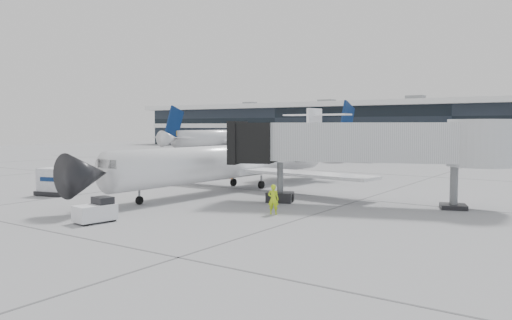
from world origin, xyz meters
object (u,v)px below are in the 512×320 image
Objects in this scene: baggage_tug at (96,211)px; cargo_uld at (55,182)px; jet_bridge at (376,143)px; ramp_worker at (273,199)px; regional_jet at (239,160)px.

baggage_tug is 0.81× the size of cargo_uld.
jet_bridge is 8.71m from ramp_worker.
regional_jet reaches higher than cargo_uld.
jet_bridge is at bearing 7.40° from cargo_uld.
jet_bridge is 18.97m from baggage_tug.
cargo_uld is at bearing -177.72° from jet_bridge.
ramp_worker is (9.39, -9.06, -1.59)m from regional_jet.
cargo_uld reaches higher than baggage_tug.
regional_jet is 16.88× the size of ramp_worker.
regional_jet reaches higher than jet_bridge.
baggage_tug is at bearing -79.54° from regional_jet.
regional_jet is 10.68× the size of cargo_uld.
cargo_uld is (-9.85, -11.62, -1.47)m from regional_jet.
cargo_uld is (-23.30, -9.45, -3.31)m from jet_bridge.
regional_jet is 13.15m from ramp_worker.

